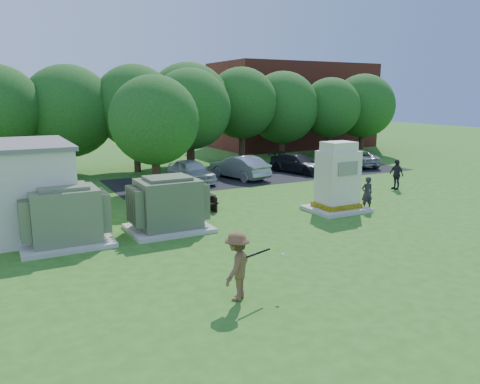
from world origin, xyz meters
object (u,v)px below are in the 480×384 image
transformer_right (168,205)px  batter (237,266)px  person_walking_right (396,174)px  car_silver_a (239,167)px  car_dark (299,164)px  car_white (191,171)px  generator_cabinet (337,181)px  picnic_table (196,202)px  transformer_left (65,217)px  car_silver_b (354,158)px  person_by_generator (367,193)px

transformer_right → batter: transformer_right is taller
person_walking_right → car_silver_a: bearing=-136.9°
person_walking_right → car_dark: size_ratio=0.39×
transformer_right → car_dark: bearing=36.0°
person_walking_right → car_white: 11.51m
generator_cabinet → picnic_table: size_ratio=1.88×
transformer_left → car_silver_b: bearing=23.8°
transformer_left → person_walking_right: (17.28, 1.72, -0.15)m
person_walking_right → car_white: (-9.12, 7.03, -0.14)m
batter → car_silver_b: bearing=-179.4°
picnic_table → car_silver_a: car_silver_a is taller
person_by_generator → person_walking_right: (4.69, 2.80, 0.07)m
generator_cabinet → car_silver_b: (9.62, 9.80, -0.74)m
car_dark → transformer_left: bearing=-166.3°
person_by_generator → car_dark: person_by_generator is taller
car_silver_a → transformer_left: bearing=25.2°
car_white → car_silver_b: car_white is taller
generator_cabinet → batter: (-8.14, -6.08, -0.46)m
car_silver_b → car_dark: bearing=17.1°
transformer_left → batter: 7.38m
car_dark → car_white: bearing=164.8°
batter → car_dark: size_ratio=0.42×
person_walking_right → car_silver_a: person_walking_right is taller
generator_cabinet → person_by_generator: (1.29, -0.50, -0.59)m
transformer_left → person_walking_right: size_ratio=1.83×
car_white → car_silver_a: bearing=-6.1°
generator_cabinet → car_white: (-3.14, 9.32, -0.66)m
transformer_left → car_silver_a: transformer_left is taller
transformer_right → car_silver_b: size_ratio=0.69×
transformer_left → car_white: bearing=47.0°
car_silver_b → transformer_right: bearing=40.2°
generator_cabinet → person_by_generator: size_ratio=2.04×
batter → person_walking_right: 16.42m
transformer_right → picnic_table: bearing=47.1°
car_silver_a → car_white: bearing=-13.8°
picnic_table → car_silver_a: size_ratio=0.38×
transformer_left → car_white: (8.16, 8.74, -0.29)m
car_silver_a → transformer_right: bearing=36.4°
car_white → car_dark: car_white is taller
transformer_left → car_white: 11.96m
transformer_right → car_white: (4.46, 8.74, -0.29)m
person_walking_right → car_silver_b: (3.65, 7.50, -0.22)m
car_white → car_dark: bearing=-4.5°
batter → car_dark: 19.93m
generator_cabinet → car_white: generator_cabinet is taller
batter → person_by_generator: 10.96m
picnic_table → car_silver_b: 16.71m
picnic_table → person_by_generator: (6.84, -3.30, 0.32)m
transformer_right → car_white: bearing=63.0°
transformer_left → picnic_table: size_ratio=1.84×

